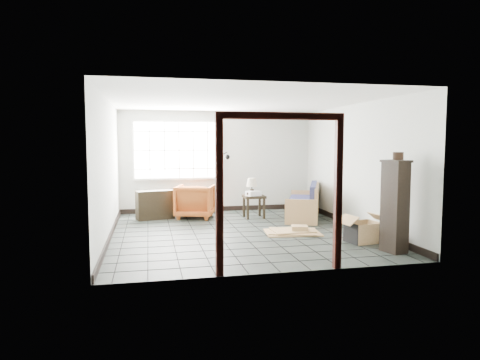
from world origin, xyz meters
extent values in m
plane|color=black|center=(0.00, 0.00, 0.00)|extent=(5.50, 5.50, 0.00)
cube|color=#B4B9B2|center=(0.00, 2.75, 1.30)|extent=(5.00, 0.02, 2.60)
cube|color=#B4B9B2|center=(0.00, -2.75, 1.30)|extent=(5.00, 0.02, 2.60)
cube|color=#B4B9B2|center=(-2.50, 0.00, 1.30)|extent=(0.02, 5.50, 2.60)
cube|color=#B4B9B2|center=(2.50, 0.00, 1.30)|extent=(0.02, 5.50, 2.60)
cube|color=white|center=(0.00, 0.00, 2.60)|extent=(5.00, 5.50, 0.02)
cube|color=black|center=(0.00, 2.73, 0.06)|extent=(4.95, 0.03, 0.12)
cube|color=black|center=(-2.48, 0.00, 0.06)|extent=(0.03, 5.45, 0.12)
cube|color=black|center=(2.48, 0.00, 0.06)|extent=(0.03, 5.45, 0.12)
cube|color=silver|center=(-1.00, 2.71, 1.60)|extent=(2.32, 0.06, 1.52)
cube|color=white|center=(-1.00, 2.67, 1.60)|extent=(2.20, 0.02, 1.40)
cube|color=black|center=(-0.85, -2.70, 1.05)|extent=(0.10, 0.08, 2.10)
cube|color=black|center=(0.85, -2.70, 1.05)|extent=(0.10, 0.08, 2.10)
cube|color=black|center=(0.00, -2.70, 2.15)|extent=(1.80, 0.08, 0.10)
cube|color=olive|center=(1.82, 1.26, 0.16)|extent=(1.34, 1.90, 0.32)
cube|color=olive|center=(1.46, 0.43, 0.28)|extent=(0.67, 0.33, 0.56)
cube|color=olive|center=(2.18, 2.10, 0.28)|extent=(0.67, 0.33, 0.56)
cube|color=olive|center=(2.11, 1.14, 0.48)|extent=(0.76, 1.65, 0.62)
cube|color=#1A2241|center=(1.57, 0.74, 0.39)|extent=(0.80, 0.77, 0.14)
cube|color=#1A2241|center=(1.81, 0.64, 0.60)|extent=(0.34, 0.57, 0.46)
cube|color=#1A2241|center=(1.80, 1.27, 0.39)|extent=(0.80, 0.77, 0.14)
cube|color=#1A2241|center=(2.04, 1.17, 0.60)|extent=(0.34, 0.57, 0.46)
cube|color=#1A2241|center=(2.03, 1.80, 0.39)|extent=(0.80, 0.77, 0.14)
cube|color=#1A2241|center=(2.27, 1.70, 0.60)|extent=(0.34, 0.57, 0.46)
imported|color=#964115|center=(-0.69, 1.83, 0.44)|extent=(1.05, 1.01, 0.87)
cube|color=black|center=(0.68, 1.53, 0.51)|extent=(0.50, 0.50, 0.06)
cube|color=black|center=(0.49, 1.33, 0.25)|extent=(0.05, 0.05, 0.49)
cube|color=black|center=(0.88, 1.34, 0.25)|extent=(0.05, 0.05, 0.49)
cube|color=black|center=(0.48, 1.73, 0.25)|extent=(0.05, 0.05, 0.49)
cube|color=black|center=(0.87, 1.73, 0.25)|extent=(0.05, 0.05, 0.49)
cylinder|color=black|center=(0.65, 1.60, 0.61)|extent=(0.13, 0.13, 0.14)
cylinder|color=black|center=(0.65, 1.60, 0.73)|extent=(0.03, 0.03, 0.10)
cone|color=beige|center=(0.65, 1.60, 0.85)|extent=(0.35, 0.35, 0.20)
cube|color=silver|center=(0.65, 1.48, 0.60)|extent=(0.37, 0.32, 0.11)
cylinder|color=black|center=(0.51, 1.44, 0.60)|extent=(0.04, 0.07, 0.07)
cylinder|color=black|center=(-0.05, 2.40, 0.01)|extent=(0.28, 0.28, 0.03)
cylinder|color=black|center=(-0.05, 2.40, 0.74)|extent=(0.03, 0.03, 1.44)
cylinder|color=black|center=(0.07, 2.37, 1.49)|extent=(0.24, 0.06, 0.13)
sphere|color=black|center=(0.19, 2.35, 1.43)|extent=(0.15, 0.15, 0.13)
cube|color=black|center=(-1.63, 1.87, 0.34)|extent=(0.92, 0.54, 0.67)
cube|color=black|center=(-1.63, 1.87, 0.35)|extent=(0.85, 0.48, 0.03)
cube|color=black|center=(2.15, -2.06, 0.75)|extent=(0.36, 0.43, 1.49)
cube|color=black|center=(2.15, -2.06, 1.49)|extent=(0.40, 0.47, 0.04)
cylinder|color=black|center=(2.22, -2.00, 1.57)|extent=(0.20, 0.20, 0.13)
cube|color=olive|center=(2.00, -1.31, 0.01)|extent=(0.60, 0.51, 0.02)
cube|color=black|center=(1.74, -1.35, 0.18)|extent=(0.09, 0.43, 0.37)
cube|color=olive|center=(2.27, -1.27, 0.18)|extent=(0.09, 0.43, 0.37)
cube|color=olive|center=(2.04, -1.52, 0.18)|extent=(0.53, 0.11, 0.37)
cube|color=olive|center=(1.97, -1.10, 0.18)|extent=(0.53, 0.11, 0.37)
cube|color=olive|center=(1.67, -1.37, 0.43)|extent=(0.27, 0.46, 0.15)
cube|color=olive|center=(2.34, -1.25, 0.43)|extent=(0.27, 0.46, 0.15)
cube|color=olive|center=(1.01, -0.31, 0.01)|extent=(1.15, 0.88, 0.02)
cube|color=olive|center=(1.01, -0.31, 0.03)|extent=(1.10, 0.95, 0.02)
cube|color=olive|center=(1.01, -0.31, 0.06)|extent=(0.82, 0.61, 0.02)
cube|color=olive|center=(1.13, -0.38, 0.11)|extent=(0.37, 0.33, 0.09)
camera|label=1|loc=(-1.76, -8.27, 1.79)|focal=32.00mm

